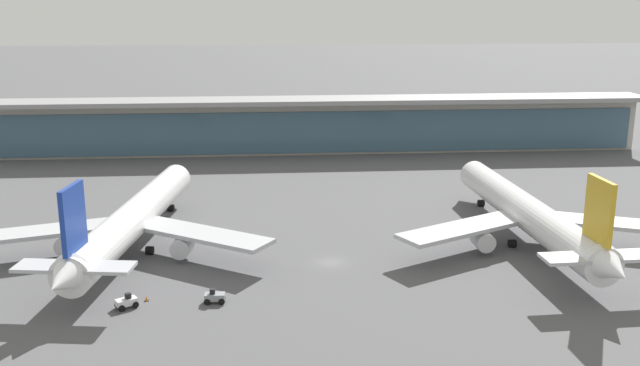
{
  "coord_description": "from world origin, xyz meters",
  "views": [
    {
      "loc": [
        -10.28,
        -105.69,
        40.3
      ],
      "look_at": [
        0.0,
        20.44,
        7.89
      ],
      "focal_mm": 39.68,
      "sensor_mm": 36.0,
      "label": 1
    }
  ],
  "objects_px": {
    "service_truck_near_nose_grey": "(215,297)",
    "safety_cone_alpha": "(147,299)",
    "service_truck_under_wing_white": "(126,302)",
    "airliner_left_stand": "(132,220)",
    "airliner_centre_stand": "(528,213)"
  },
  "relations": [
    {
      "from": "service_truck_under_wing_white",
      "to": "safety_cone_alpha",
      "type": "relative_size",
      "value": 4.76
    },
    {
      "from": "service_truck_near_nose_grey",
      "to": "safety_cone_alpha",
      "type": "distance_m",
      "value": 9.64
    },
    {
      "from": "service_truck_near_nose_grey",
      "to": "service_truck_under_wing_white",
      "type": "distance_m",
      "value": 11.85
    },
    {
      "from": "service_truck_near_nose_grey",
      "to": "safety_cone_alpha",
      "type": "relative_size",
      "value": 4.14
    },
    {
      "from": "service_truck_under_wing_white",
      "to": "service_truck_near_nose_grey",
      "type": "bearing_deg",
      "value": 3.6
    },
    {
      "from": "service_truck_near_nose_grey",
      "to": "safety_cone_alpha",
      "type": "bearing_deg",
      "value": 171.44
    },
    {
      "from": "service_truck_under_wing_white",
      "to": "safety_cone_alpha",
      "type": "distance_m",
      "value": 3.23
    },
    {
      "from": "airliner_left_stand",
      "to": "airliner_centre_stand",
      "type": "xyz_separation_m",
      "value": [
        66.71,
        -1.83,
        0.0
      ]
    },
    {
      "from": "safety_cone_alpha",
      "to": "service_truck_near_nose_grey",
      "type": "bearing_deg",
      "value": -8.56
    },
    {
      "from": "airliner_left_stand",
      "to": "safety_cone_alpha",
      "type": "height_order",
      "value": "airliner_left_stand"
    },
    {
      "from": "service_truck_under_wing_white",
      "to": "airliner_left_stand",
      "type": "bearing_deg",
      "value": 97.24
    },
    {
      "from": "service_truck_under_wing_white",
      "to": "safety_cone_alpha",
      "type": "bearing_deg",
      "value": 43.22
    },
    {
      "from": "airliner_centre_stand",
      "to": "service_truck_under_wing_white",
      "type": "xyz_separation_m",
      "value": [
        -63.76,
        -21.4,
        -4.53
      ]
    },
    {
      "from": "airliner_centre_stand",
      "to": "service_truck_under_wing_white",
      "type": "bearing_deg",
      "value": -161.45
    },
    {
      "from": "airliner_left_stand",
      "to": "safety_cone_alpha",
      "type": "relative_size",
      "value": 91.89
    }
  ]
}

